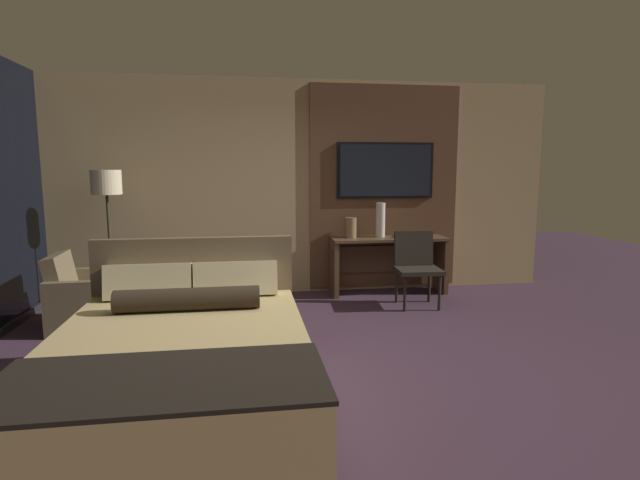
# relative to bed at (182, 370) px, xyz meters

# --- Properties ---
(ground_plane) EXTENTS (16.00, 16.00, 0.00)m
(ground_plane) POSITION_rel_bed_xyz_m (0.99, 0.77, -0.34)
(ground_plane) COLOR #3D2838
(wall_back_tv_panel) EXTENTS (7.20, 0.09, 2.80)m
(wall_back_tv_panel) POSITION_rel_bed_xyz_m (1.15, 3.36, 1.06)
(wall_back_tv_panel) COLOR tan
(wall_back_tv_panel) RESTS_ON ground_plane
(bed) EXTENTS (1.65, 2.25, 1.08)m
(bed) POSITION_rel_bed_xyz_m (0.00, 0.00, 0.00)
(bed) COLOR #33281E
(bed) RESTS_ON ground_plane
(desk) EXTENTS (1.53, 0.46, 0.75)m
(desk) POSITION_rel_bed_xyz_m (2.32, 3.10, 0.15)
(desk) COLOR brown
(desk) RESTS_ON ground_plane
(tv) EXTENTS (1.32, 0.04, 0.74)m
(tv) POSITION_rel_bed_xyz_m (2.32, 3.29, 1.28)
(tv) COLOR black
(desk_chair) EXTENTS (0.55, 0.54, 0.89)m
(desk_chair) POSITION_rel_bed_xyz_m (2.49, 2.48, 0.19)
(desk_chair) COLOR #28231E
(desk_chair) RESTS_ON ground_plane
(armchair_by_window) EXTENTS (0.82, 0.83, 0.79)m
(armchair_by_window) POSITION_rel_bed_xyz_m (-1.20, 2.21, -0.08)
(armchair_by_window) COLOR brown
(armchair_by_window) RESTS_ON ground_plane
(floor_lamp) EXTENTS (0.34, 0.34, 1.64)m
(floor_lamp) POSITION_rel_bed_xyz_m (-1.13, 2.84, 1.03)
(floor_lamp) COLOR #282623
(floor_lamp) RESTS_ON ground_plane
(vase_tall) EXTENTS (0.12, 0.12, 0.45)m
(vase_tall) POSITION_rel_bed_xyz_m (2.22, 3.15, 0.63)
(vase_tall) COLOR silver
(vase_tall) RESTS_ON desk
(vase_short) EXTENTS (0.15, 0.15, 0.27)m
(vase_short) POSITION_rel_bed_xyz_m (1.81, 3.13, 0.54)
(vase_short) COLOR #846647
(vase_short) RESTS_ON desk
(book) EXTENTS (0.24, 0.19, 0.03)m
(book) POSITION_rel_bed_xyz_m (2.50, 3.07, 0.42)
(book) COLOR navy
(book) RESTS_ON desk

